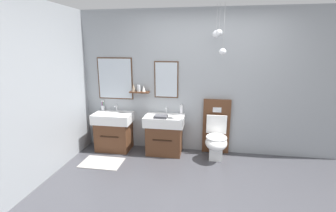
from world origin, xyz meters
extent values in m
cube|color=#3D3D42|center=(0.00, 0.00, -0.05)|extent=(6.00, 4.65, 0.10)
cube|color=#999EA3|center=(0.00, 1.67, 1.27)|extent=(4.80, 0.12, 2.54)
cube|color=#4C301E|center=(-1.69, 1.60, 1.33)|extent=(0.67, 0.02, 0.77)
cube|color=silver|center=(-1.69, 1.59, 1.33)|extent=(0.63, 0.01, 0.73)
cube|color=#4C301E|center=(-0.72, 1.60, 1.33)|extent=(0.44, 0.02, 0.66)
cube|color=silver|center=(-0.72, 1.59, 1.33)|extent=(0.40, 0.01, 0.62)
cube|color=#56331E|center=(-1.21, 1.53, 1.10)|extent=(0.36, 0.14, 0.02)
cone|color=gray|center=(-1.32, 1.52, 1.18)|extent=(0.07, 0.07, 0.14)
cylinder|color=silver|center=(-1.22, 1.52, 1.17)|extent=(0.06, 0.06, 0.12)
cone|color=white|center=(-1.13, 1.52, 1.17)|extent=(0.07, 0.07, 0.11)
cylinder|color=gray|center=(0.15, 1.34, 2.35)|extent=(0.01, 0.01, 0.37)
sphere|color=silver|center=(0.15, 1.34, 2.12)|extent=(0.11, 0.11, 0.11)
cylinder|color=gray|center=(0.11, 1.38, 2.34)|extent=(0.01, 0.01, 0.39)
sphere|color=silver|center=(0.11, 1.38, 2.10)|extent=(0.11, 0.11, 0.11)
cylinder|color=gray|center=(0.22, 1.28, 2.21)|extent=(0.01, 0.01, 0.66)
sphere|color=silver|center=(0.22, 1.28, 1.83)|extent=(0.11, 0.11, 0.11)
cube|color=#999EA3|center=(-2.34, 0.00, 1.27)|extent=(0.12, 3.45, 2.54)
cube|color=#9E9993|center=(-1.69, 0.82, 0.01)|extent=(0.68, 0.44, 0.01)
cube|color=#56331E|center=(-1.69, 1.41, 0.27)|extent=(0.62, 0.46, 0.54)
cube|color=black|center=(-1.69, 1.17, 0.33)|extent=(0.34, 0.01, 0.02)
cube|color=white|center=(-1.69, 1.41, 0.62)|extent=(0.70, 0.48, 0.17)
cube|color=silver|center=(-1.69, 1.38, 0.69)|extent=(0.44, 0.26, 0.03)
cylinder|color=silver|center=(-1.69, 1.60, 0.76)|extent=(0.03, 0.03, 0.11)
cylinder|color=silver|center=(-1.69, 1.54, 0.81)|extent=(0.02, 0.11, 0.02)
cube|color=#56331E|center=(-0.72, 1.41, 0.27)|extent=(0.62, 0.46, 0.54)
cube|color=black|center=(-0.72, 1.17, 0.33)|extent=(0.34, 0.01, 0.02)
cube|color=white|center=(-0.72, 1.41, 0.62)|extent=(0.70, 0.48, 0.17)
cube|color=silver|center=(-0.72, 1.38, 0.69)|extent=(0.44, 0.26, 0.03)
cylinder|color=silver|center=(-0.72, 1.60, 0.76)|extent=(0.03, 0.03, 0.11)
cylinder|color=silver|center=(-0.72, 1.54, 0.81)|extent=(0.02, 0.11, 0.02)
cube|color=#56331E|center=(0.20, 1.59, 0.50)|extent=(0.48, 0.10, 1.00)
cube|color=silver|center=(0.20, 1.54, 0.82)|extent=(0.15, 0.01, 0.09)
cube|color=white|center=(0.20, 1.33, 0.17)|extent=(0.22, 0.30, 0.34)
ellipsoid|color=white|center=(0.20, 1.25, 0.32)|extent=(0.37, 0.46, 0.24)
torus|color=white|center=(0.20, 1.25, 0.42)|extent=(0.35, 0.35, 0.04)
cube|color=white|center=(0.20, 1.47, 0.57)|extent=(0.35, 0.03, 0.33)
cylinder|color=silver|center=(-1.96, 1.57, 0.76)|extent=(0.07, 0.07, 0.09)
cylinder|color=#33B266|center=(-1.95, 1.57, 0.81)|extent=(0.03, 0.02, 0.16)
cube|color=white|center=(-1.94, 1.57, 0.89)|extent=(0.02, 0.02, 0.03)
cylinder|color=#DB3847|center=(-1.97, 1.58, 0.81)|extent=(0.02, 0.02, 0.16)
cube|color=white|center=(-1.96, 1.59, 0.89)|extent=(0.01, 0.02, 0.03)
cylinder|color=purple|center=(-1.97, 1.56, 0.81)|extent=(0.01, 0.01, 0.16)
cube|color=white|center=(-1.97, 1.56, 0.89)|extent=(0.01, 0.02, 0.03)
cylinder|color=white|center=(-0.44, 1.58, 0.79)|extent=(0.06, 0.06, 0.16)
cylinder|color=silver|center=(-0.44, 1.58, 0.88)|extent=(0.02, 0.02, 0.04)
cube|color=#47474C|center=(-0.76, 1.27, 0.73)|extent=(0.22, 0.16, 0.04)
camera|label=1|loc=(0.01, -2.59, 1.92)|focal=25.37mm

